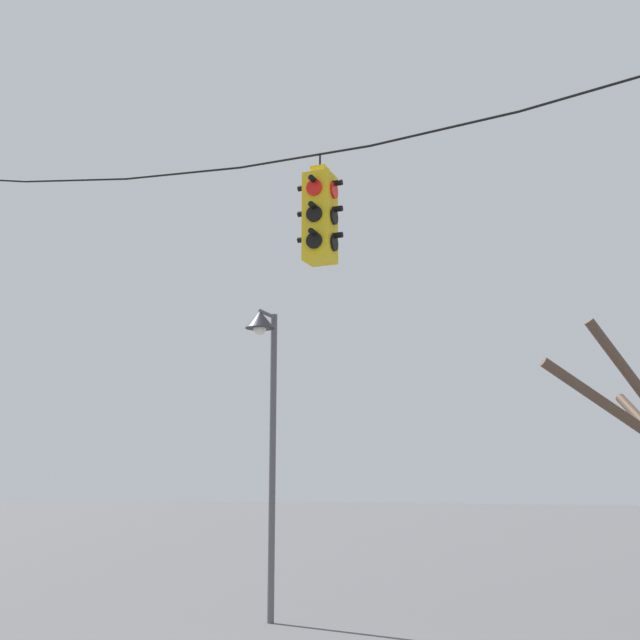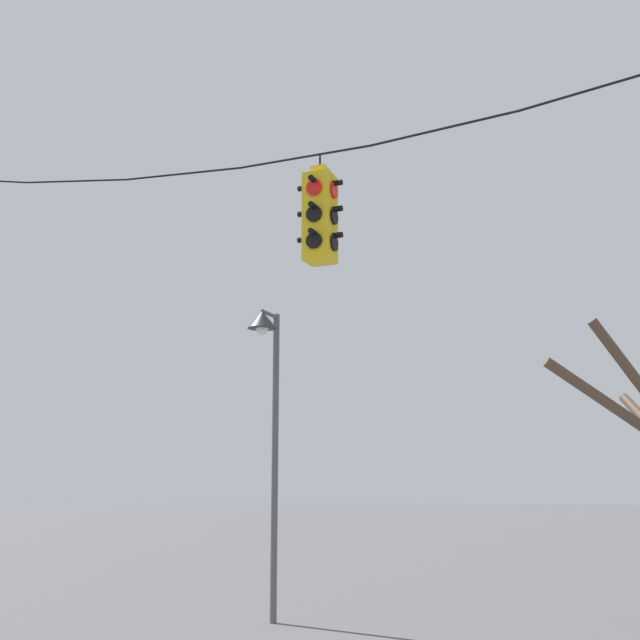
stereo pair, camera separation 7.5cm
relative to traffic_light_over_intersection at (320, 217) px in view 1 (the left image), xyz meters
The scene contains 3 objects.
span_wire 1.07m from the traffic_light_over_intersection, behind, with size 12.39×0.03×0.71m.
traffic_light_over_intersection is the anchor object (origin of this frame).
street_lamp 5.37m from the traffic_light_over_intersection, 123.27° to the left, with size 0.53×0.91×5.49m.
Camera 1 is at (3.75, -8.26, 2.34)m, focal length 45.00 mm.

